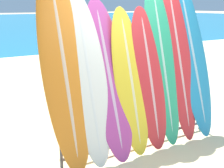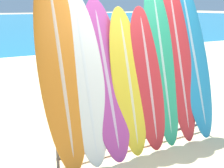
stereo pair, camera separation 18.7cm
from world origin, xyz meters
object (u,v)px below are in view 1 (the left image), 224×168
at_px(surfboard_slot_2, 109,79).
at_px(person_near_water, 88,49).
at_px(surfboard_slot_7, 192,54).
at_px(surfboard_slot_3, 130,81).
at_px(surfboard_slot_4, 149,78).
at_px(surfboard_rack, 141,120).
at_px(surfboard_slot_5, 162,61).
at_px(surfboard_slot_0, 64,69).
at_px(surfboard_slot_6, 178,56).
at_px(surfboard_slot_1, 88,79).

distance_m(surfboard_slot_2, person_near_water, 3.75).
height_order(surfboard_slot_2, surfboard_slot_7, surfboard_slot_7).
bearing_deg(surfboard_slot_3, surfboard_slot_4, -0.86).
bearing_deg(surfboard_rack, surfboard_slot_7, 7.76).
distance_m(surfboard_slot_4, surfboard_slot_5, 0.36).
bearing_deg(surfboard_slot_0, surfboard_slot_6, 0.02).
xyz_separation_m(surfboard_slot_0, surfboard_slot_4, (1.28, -0.09, -0.26)).
relative_size(surfboard_rack, surfboard_slot_6, 1.00).
bearing_deg(surfboard_slot_4, surfboard_rack, -167.73).
bearing_deg(person_near_water, surfboard_slot_2, -43.94).
distance_m(surfboard_slot_5, surfboard_slot_6, 0.34).
distance_m(surfboard_slot_3, surfboard_slot_7, 1.31).
xyz_separation_m(surfboard_slot_6, person_near_water, (0.17, 3.42, -0.30)).
height_order(surfboard_slot_6, surfboard_slot_7, surfboard_slot_7).
relative_size(surfboard_slot_3, surfboard_slot_7, 0.79).
bearing_deg(surfboard_rack, person_near_water, 74.80).
height_order(surfboard_slot_3, surfboard_slot_7, surfboard_slot_7).
bearing_deg(surfboard_slot_0, surfboard_rack, -6.19).
relative_size(surfboard_slot_1, surfboard_slot_7, 0.87).
xyz_separation_m(surfboard_slot_1, surfboard_slot_7, (1.92, 0.08, 0.17)).
bearing_deg(person_near_water, surfboard_slot_4, -34.06).
height_order(surfboard_slot_0, surfboard_slot_3, surfboard_slot_0).
bearing_deg(surfboard_rack, surfboard_slot_2, 169.41).
relative_size(surfboard_slot_3, surfboard_slot_4, 1.00).
bearing_deg(surfboard_slot_7, surfboard_rack, -172.24).
height_order(surfboard_slot_0, person_near_water, surfboard_slot_0).
bearing_deg(surfboard_slot_7, surfboard_slot_5, -175.52).
relative_size(surfboard_slot_0, surfboard_slot_2, 1.19).
relative_size(surfboard_slot_2, surfboard_slot_7, 0.84).
height_order(surfboard_slot_3, person_near_water, surfboard_slot_3).
relative_size(surfboard_rack, surfboard_slot_1, 1.14).
height_order(surfboard_rack, surfboard_slot_5, surfboard_slot_5).
xyz_separation_m(surfboard_rack, surfboard_slot_7, (1.11, 0.15, 0.86)).
height_order(surfboard_slot_3, surfboard_slot_5, surfboard_slot_5).
bearing_deg(surfboard_slot_6, surfboard_rack, -171.23).
distance_m(surfboard_slot_1, surfboard_slot_4, 0.97).
relative_size(surfboard_slot_2, person_near_water, 1.21).
xyz_separation_m(surfboard_slot_2, surfboard_slot_3, (0.32, -0.05, -0.06)).
distance_m(surfboard_slot_2, surfboard_slot_7, 1.61).
relative_size(surfboard_slot_1, person_near_water, 1.25).
distance_m(surfboard_slot_3, surfboard_slot_5, 0.66).
distance_m(surfboard_slot_0, surfboard_slot_1, 0.36).
bearing_deg(surfboard_rack, surfboard_slot_0, 173.81).
relative_size(surfboard_slot_0, surfboard_slot_6, 1.01).
xyz_separation_m(surfboard_slot_0, surfboard_slot_6, (1.91, 0.00, -0.01)).
xyz_separation_m(surfboard_slot_5, surfboard_slot_6, (0.34, 0.02, 0.04)).
distance_m(surfboard_slot_1, person_near_water, 3.90).
bearing_deg(surfboard_slot_1, surfboard_slot_3, -3.21).
height_order(surfboard_slot_0, surfboard_slot_1, surfboard_slot_0).
bearing_deg(surfboard_slot_7, surfboard_slot_4, -173.03).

